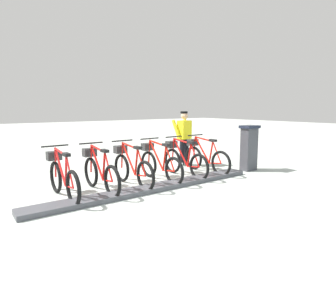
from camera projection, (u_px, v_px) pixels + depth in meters
name	position (u px, v px, depth m)	size (l,w,h in m)	color
ground_plane	(154.00, 190.00, 6.26)	(60.00, 60.00, 0.00)	#ADB3AA
dock_rail_base	(154.00, 188.00, 6.25)	(0.44, 5.42, 0.10)	#47474C
payment_kiosk	(249.00, 147.00, 8.15)	(0.36, 0.52, 1.28)	#38383D
bike_docked_0	(205.00, 157.00, 7.95)	(1.72, 0.54, 1.02)	black
bike_docked_1	(183.00, 160.00, 7.49)	(1.72, 0.54, 1.02)	black
bike_docked_2	(159.00, 163.00, 7.04)	(1.72, 0.54, 1.02)	black
bike_docked_3	(131.00, 167.00, 6.58)	(1.72, 0.54, 1.02)	black
bike_docked_4	(99.00, 172.00, 6.13)	(1.72, 0.54, 1.02)	black
bike_docked_5	(62.00, 177.00, 5.67)	(1.72, 0.54, 1.02)	black
worker_near_rack	(184.00, 136.00, 8.83)	(0.49, 0.67, 1.66)	white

